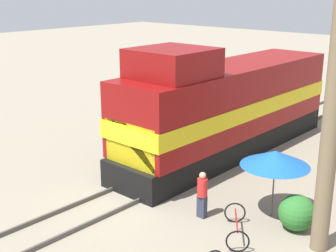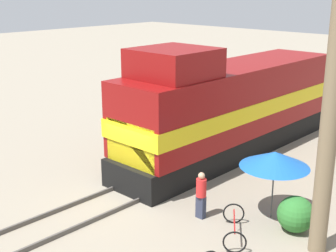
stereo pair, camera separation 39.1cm
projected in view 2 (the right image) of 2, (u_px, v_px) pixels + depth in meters
ground_plane at (141, 190)px, 17.64m from camera, size 120.00×120.00×0.00m
rail_near at (128, 183)px, 18.09m from camera, size 0.08×42.47×0.15m
rail_far at (154, 193)px, 17.15m from camera, size 0.08×42.47×0.15m
locomotive at (227, 108)px, 20.72m from camera, size 3.00×12.96×5.15m
vendor_umbrella at (275, 159)px, 14.98m from camera, size 2.26×2.26×2.31m
shrub_cluster at (296, 214)px, 14.53m from camera, size 1.15×1.15×1.15m
person_bystander at (201, 194)px, 15.29m from camera, size 0.34×0.34×1.61m
bicycle at (234, 227)px, 14.22m from camera, size 1.65×1.89×0.70m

